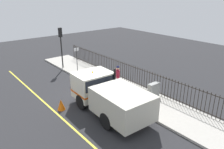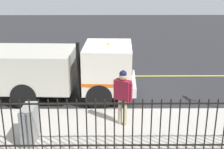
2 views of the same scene
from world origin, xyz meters
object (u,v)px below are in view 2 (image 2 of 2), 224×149
object	(u,v)px
utility_cabinet	(30,124)
traffic_cone	(118,72)
work_truck	(68,67)
worker_standing	(123,92)

from	to	relation	value
utility_cabinet	traffic_cone	xyz separation A→B (m)	(-5.68, 2.71, -0.31)
work_truck	worker_standing	bearing A→B (deg)	40.18
worker_standing	utility_cabinet	world-z (taller)	worker_standing
worker_standing	utility_cabinet	size ratio (longest dim) A/B	1.75
work_truck	worker_standing	xyz separation A→B (m)	(2.62, 2.04, 0.00)
worker_standing	utility_cabinet	xyz separation A→B (m)	(0.95, -2.70, -0.59)
utility_cabinet	worker_standing	bearing A→B (deg)	109.42
worker_standing	traffic_cone	world-z (taller)	worker_standing
utility_cabinet	traffic_cone	distance (m)	6.30
utility_cabinet	work_truck	bearing A→B (deg)	169.48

